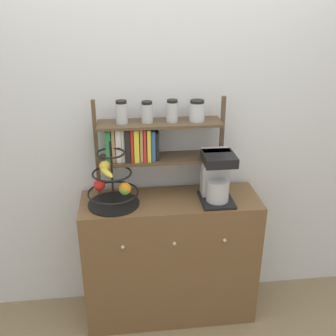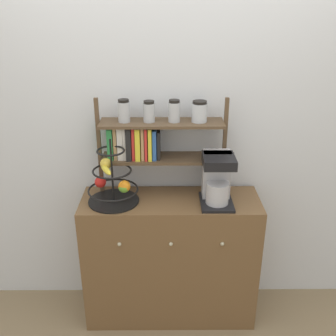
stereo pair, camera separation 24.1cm
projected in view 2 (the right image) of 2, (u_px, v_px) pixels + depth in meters
name	position (u px, v px, depth m)	size (l,w,h in m)	color
ground_plane	(171.00, 330.00, 2.69)	(12.00, 12.00, 0.00)	#847051
wall_back	(170.00, 129.00, 2.56)	(7.00, 0.05, 2.60)	silver
sideboard	(170.00, 258.00, 2.68)	(1.14, 0.40, 0.91)	brown
coffee_maker	(217.00, 178.00, 2.41)	(0.20, 0.25, 0.32)	black
fruit_stand	(113.00, 183.00, 2.42)	(0.32, 0.32, 0.42)	black
shelf_hutch	(150.00, 136.00, 2.45)	(0.81, 0.20, 0.63)	brown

